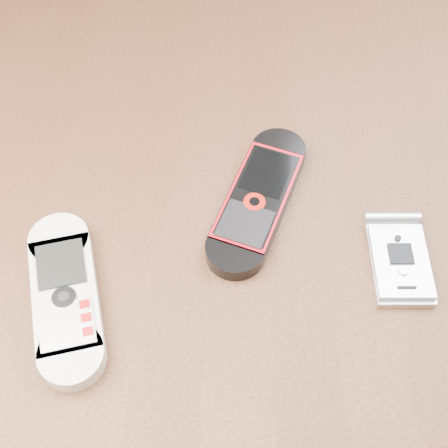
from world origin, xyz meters
TOP-DOWN VIEW (x-y plane):
  - table at (0.00, 0.00)m, footprint 1.20×0.80m
  - nokia_white at (-0.12, -0.08)m, footprint 0.10×0.17m
  - nokia_black_red at (0.03, 0.03)m, footprint 0.10×0.18m
  - motorola_razr at (0.16, -0.02)m, footprint 0.06×0.10m

SIDE VIEW (x-z plane):
  - table at x=0.00m, z-range 0.27..1.02m
  - motorola_razr at x=0.16m, z-range 0.75..0.76m
  - nokia_black_red at x=0.03m, z-range 0.75..0.77m
  - nokia_white at x=-0.12m, z-range 0.75..0.77m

